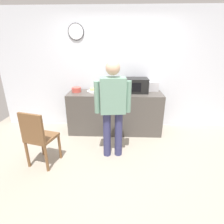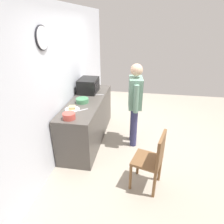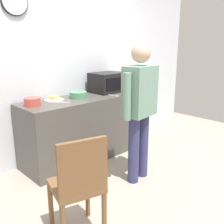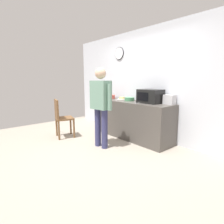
# 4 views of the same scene
# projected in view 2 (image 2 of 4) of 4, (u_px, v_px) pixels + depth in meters

# --- Properties ---
(ground_plane) EXTENTS (6.00, 6.00, 0.00)m
(ground_plane) POSITION_uv_depth(u_px,v_px,m) (145.00, 141.00, 4.09)
(ground_plane) COLOR #9E9384
(back_wall) EXTENTS (5.40, 0.13, 2.60)m
(back_wall) POSITION_uv_depth(u_px,v_px,m) (67.00, 78.00, 3.75)
(back_wall) COLOR silver
(back_wall) RESTS_ON ground_plane
(kitchen_counter) EXTENTS (2.00, 0.62, 0.89)m
(kitchen_counter) POSITION_uv_depth(u_px,v_px,m) (88.00, 119.00, 4.03)
(kitchen_counter) COLOR #4C4742
(kitchen_counter) RESTS_ON ground_plane
(microwave) EXTENTS (0.50, 0.39, 0.30)m
(microwave) POSITION_uv_depth(u_px,v_px,m) (89.00, 85.00, 4.17)
(microwave) COLOR black
(microwave) RESTS_ON kitchen_counter
(sandwich_plate) EXTENTS (0.25, 0.25, 0.07)m
(sandwich_plate) POSITION_uv_depth(u_px,v_px,m) (72.00, 109.00, 3.40)
(sandwich_plate) COLOR white
(sandwich_plate) RESTS_ON kitchen_counter
(salad_bowl) EXTENTS (0.24, 0.24, 0.08)m
(salad_bowl) POSITION_uv_depth(u_px,v_px,m) (82.00, 100.00, 3.68)
(salad_bowl) COLOR #4C8E60
(salad_bowl) RESTS_ON kitchen_counter
(cereal_bowl) EXTENTS (0.20, 0.20, 0.10)m
(cereal_bowl) POSITION_uv_depth(u_px,v_px,m) (69.00, 116.00, 3.07)
(cereal_bowl) COLOR #C64C42
(cereal_bowl) RESTS_ON kitchen_counter
(toaster) EXTENTS (0.22, 0.18, 0.20)m
(toaster) POSITION_uv_depth(u_px,v_px,m) (87.00, 82.00, 4.56)
(toaster) COLOR silver
(toaster) RESTS_ON kitchen_counter
(fork_utensil) EXTENTS (0.13, 0.14, 0.01)m
(fork_utensil) POSITION_uv_depth(u_px,v_px,m) (83.00, 110.00, 3.39)
(fork_utensil) COLOR silver
(fork_utensil) RESTS_ON kitchen_counter
(spoon_utensil) EXTENTS (0.05, 0.17, 0.01)m
(spoon_utensil) POSITION_uv_depth(u_px,v_px,m) (100.00, 95.00, 4.07)
(spoon_utensil) COLOR silver
(spoon_utensil) RESTS_ON kitchen_counter
(person_standing) EXTENTS (0.59, 0.28, 1.64)m
(person_standing) POSITION_uv_depth(u_px,v_px,m) (135.00, 100.00, 3.65)
(person_standing) COLOR navy
(person_standing) RESTS_ON ground_plane
(wooden_chair) EXTENTS (0.49, 0.49, 0.94)m
(wooden_chair) POSITION_uv_depth(u_px,v_px,m) (152.00, 159.00, 2.78)
(wooden_chair) COLOR brown
(wooden_chair) RESTS_ON ground_plane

